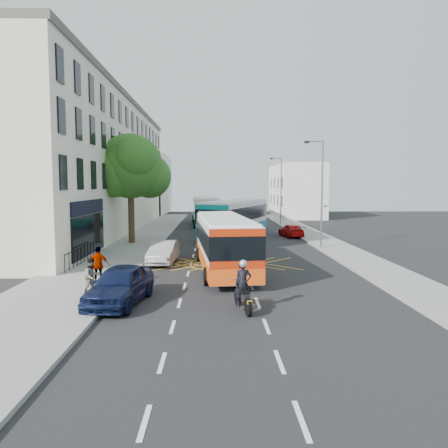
{
  "coord_description": "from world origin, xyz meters",
  "views": [
    {
      "loc": [
        -1.79,
        -20.5,
        4.8
      ],
      "look_at": [
        -1.1,
        8.89,
        2.2
      ],
      "focal_mm": 35.0,
      "sensor_mm": 36.0,
      "label": 1
    }
  ],
  "objects": [
    {
      "name": "bus_far",
      "position": [
        -2.83,
        32.45,
        1.79
      ],
      "size": [
        3.61,
        12.25,
        3.4
      ],
      "rotation": [
        0.0,
        0.0,
        0.07
      ],
      "color": "silver",
      "rests_on": "ground"
    },
    {
      "name": "lamp_far",
      "position": [
        6.2,
        32.0,
        4.62
      ],
      "size": [
        1.45,
        0.15,
        8.0
      ],
      "color": "slate",
      "rests_on": "pavement_right"
    },
    {
      "name": "ground",
      "position": [
        0.0,
        0.0,
        0.0
      ],
      "size": [
        120.0,
        120.0,
        0.0
      ],
      "primitive_type": "plane",
      "color": "black",
      "rests_on": "ground"
    },
    {
      "name": "terrace_main",
      "position": [
        -14.0,
        24.49,
        6.76
      ],
      "size": [
        8.3,
        45.0,
        13.5
      ],
      "color": "#EBE7C5",
      "rests_on": "ground"
    },
    {
      "name": "motorbike",
      "position": [
        -0.68,
        -4.12,
        0.93
      ],
      "size": [
        0.8,
        2.22,
        1.99
      ],
      "rotation": [
        0.0,
        0.0,
        0.2
      ],
      "color": "black",
      "rests_on": "ground"
    },
    {
      "name": "terrace_far",
      "position": [
        -14.0,
        55.0,
        5.0
      ],
      "size": [
        8.0,
        20.0,
        10.0
      ],
      "primitive_type": "cube",
      "color": "silver",
      "rests_on": "ground"
    },
    {
      "name": "building_right",
      "position": [
        11.0,
        48.0,
        4.0
      ],
      "size": [
        6.0,
        18.0,
        8.0
      ],
      "primitive_type": "cube",
      "color": "silver",
      "rests_on": "ground"
    },
    {
      "name": "parked_car_silver",
      "position": [
        -4.9,
        6.25,
        0.69
      ],
      "size": [
        1.74,
        4.28,
        1.38
      ],
      "primitive_type": "imported",
      "rotation": [
        0.0,
        0.0,
        -0.07
      ],
      "color": "#9D9FA4",
      "rests_on": "ground"
    },
    {
      "name": "bus_mid",
      "position": [
        0.21,
        19.63,
        1.82
      ],
      "size": [
        7.03,
        12.47,
        3.45
      ],
      "rotation": [
        0.0,
        0.0,
        -0.37
      ],
      "color": "silver",
      "rests_on": "ground"
    },
    {
      "name": "railings",
      "position": [
        -9.7,
        5.3,
        0.72
      ],
      "size": [
        0.08,
        5.6,
        1.14
      ],
      "primitive_type": null,
      "color": "black",
      "rests_on": "pavement_left"
    },
    {
      "name": "pedestrian_far",
      "position": [
        -7.28,
        0.13,
        1.03
      ],
      "size": [
        1.06,
        0.51,
        1.76
      ],
      "primitive_type": "imported",
      "rotation": [
        0.0,
        0.0,
        3.06
      ],
      "color": "gray",
      "rests_on": "pavement_left"
    },
    {
      "name": "street_tree",
      "position": [
        -8.51,
        14.97,
        6.29
      ],
      "size": [
        6.3,
        5.7,
        8.8
      ],
      "color": "#382619",
      "rests_on": "pavement_left"
    },
    {
      "name": "lamp_near",
      "position": [
        6.2,
        12.0,
        4.62
      ],
      "size": [
        1.45,
        0.15,
        8.0
      ],
      "color": "slate",
      "rests_on": "pavement_right"
    },
    {
      "name": "distant_car_dark",
      "position": [
        3.97,
        48.75,
        0.59
      ],
      "size": [
        1.4,
        3.65,
        1.19
      ],
      "primitive_type": "imported",
      "rotation": [
        0.0,
        0.0,
        3.1
      ],
      "color": "black",
      "rests_on": "ground"
    },
    {
      "name": "red_hatchback",
      "position": [
        5.45,
        19.97,
        0.58
      ],
      "size": [
        2.12,
        4.17,
        1.16
      ],
      "primitive_type": "imported",
      "rotation": [
        0.0,
        0.0,
        3.27
      ],
      "color": "#B20807",
      "rests_on": "ground"
    },
    {
      "name": "distant_car_grey",
      "position": [
        -1.43,
        41.88,
        0.58
      ],
      "size": [
        1.96,
        4.21,
        1.17
      ],
      "primitive_type": "imported",
      "rotation": [
        0.0,
        0.0,
        -0.0
      ],
      "color": "#3C3E43",
      "rests_on": "ground"
    },
    {
      "name": "pavement_right",
      "position": [
        7.5,
        15.0,
        0.07
      ],
      "size": [
        3.0,
        70.0,
        0.15
      ],
      "primitive_type": "cube",
      "color": "gray",
      "rests_on": "ground"
    },
    {
      "name": "pavement_left",
      "position": [
        -8.5,
        15.0,
        0.07
      ],
      "size": [
        5.0,
        70.0,
        0.15
      ],
      "primitive_type": "cube",
      "color": "gray",
      "rests_on": "ground"
    },
    {
      "name": "bus_near",
      "position": [
        -1.24,
        3.87,
        1.61
      ],
      "size": [
        3.5,
        11.08,
        3.06
      ],
      "rotation": [
        0.0,
        0.0,
        0.09
      ],
      "color": "silver",
      "rests_on": "ground"
    },
    {
      "name": "parked_car_blue",
      "position": [
        -5.6,
        -3.01,
        0.79
      ],
      "size": [
        2.48,
        4.83,
        1.57
      ],
      "primitive_type": "imported",
      "rotation": [
        0.0,
        0.0,
        -0.14
      ],
      "color": "#0E1638",
      "rests_on": "ground"
    },
    {
      "name": "pedestrian_near",
      "position": [
        -7.0,
        -2.01,
        0.93
      ],
      "size": [
        0.95,
        0.95,
        1.56
      ],
      "primitive_type": "imported",
      "rotation": [
        0.0,
        0.0,
        0.77
      ],
      "color": "gray",
      "rests_on": "pavement_left"
    },
    {
      "name": "distant_car_silver",
      "position": [
        2.5,
        34.04,
        0.68
      ],
      "size": [
        1.73,
        4.04,
        1.36
      ],
      "primitive_type": "imported",
      "rotation": [
        0.0,
        0.0,
        3.11
      ],
      "color": "#A9ACB1",
      "rests_on": "ground"
    }
  ]
}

